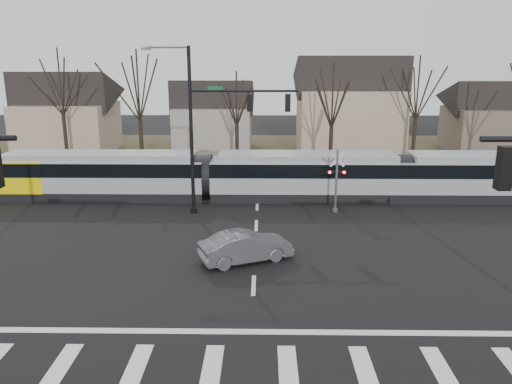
{
  "coord_description": "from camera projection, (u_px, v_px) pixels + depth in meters",
  "views": [
    {
      "loc": [
        0.4,
        -17.71,
        9.41
      ],
      "look_at": [
        0.0,
        9.0,
        2.3
      ],
      "focal_mm": 35.0,
      "sensor_mm": 36.0,
      "label": 1
    }
  ],
  "objects": [
    {
      "name": "lane_dashes",
      "position": [
        257.0,
        198.0,
        34.99
      ],
      "size": [
        0.18,
        30.0,
        0.01
      ],
      "color": "silver",
      "rests_on": "ground"
    },
    {
      "name": "grass_verge",
      "position": [
        259.0,
        156.0,
        50.45
      ],
      "size": [
        140.0,
        28.0,
        0.01
      ],
      "primitive_type": "cube",
      "color": "#38331E",
      "rests_on": "ground"
    },
    {
      "name": "sedan",
      "position": [
        246.0,
        247.0,
        23.88
      ],
      "size": [
        4.89,
        5.63,
        1.47
      ],
      "primitive_type": "imported",
      "rotation": [
        0.0,
        0.0,
        1.99
      ],
      "color": "#4F5056",
      "rests_on": "ground"
    },
    {
      "name": "signal_pole_far",
      "position": [
        217.0,
        123.0,
        30.18
      ],
      "size": [
        9.28,
        0.44,
        10.2
      ],
      "color": "black",
      "rests_on": "ground"
    },
    {
      "name": "house_a",
      "position": [
        66.0,
        109.0,
        51.53
      ],
      "size": [
        9.72,
        8.64,
        8.6
      ],
      "color": "tan",
      "rests_on": "ground"
    },
    {
      "name": "house_b",
      "position": [
        213.0,
        112.0,
        53.37
      ],
      "size": [
        8.64,
        7.56,
        7.65
      ],
      "color": "gray",
      "rests_on": "ground"
    },
    {
      "name": "house_c",
      "position": [
        349.0,
        103.0,
        49.95
      ],
      "size": [
        10.8,
        8.64,
        10.1
      ],
      "color": "tan",
      "rests_on": "ground"
    },
    {
      "name": "stop_line",
      "position": [
        252.0,
        332.0,
        17.79
      ],
      "size": [
        28.0,
        0.35,
        0.01
      ],
      "primitive_type": "cube",
      "color": "silver",
      "rests_on": "ground"
    },
    {
      "name": "tram",
      "position": [
        304.0,
        174.0,
        34.5
      ],
      "size": [
        42.14,
        3.13,
        3.19
      ],
      "color": "gray",
      "rests_on": "ground"
    },
    {
      "name": "crosswalk",
      "position": [
        250.0,
        369.0,
        15.67
      ],
      "size": [
        27.0,
        2.6,
        0.01
      ],
      "color": "silver",
      "rests_on": "ground"
    },
    {
      "name": "rail_crossing_signal",
      "position": [
        336.0,
        183.0,
        31.34
      ],
      "size": [
        1.08,
        0.36,
        4.0
      ],
      "color": "#59595B",
      "rests_on": "ground"
    },
    {
      "name": "tree_row",
      "position": [
        282.0,
        112.0,
        43.34
      ],
      "size": [
        59.2,
        7.2,
        10.0
      ],
      "color": "black",
      "rests_on": "ground"
    },
    {
      "name": "ground",
      "position": [
        253.0,
        308.0,
        19.53
      ],
      "size": [
        140.0,
        140.0,
        0.0
      ],
      "primitive_type": "plane",
      "color": "black"
    },
    {
      "name": "house_d",
      "position": [
        489.0,
        113.0,
        51.99
      ],
      "size": [
        8.64,
        7.56,
        7.65
      ],
      "color": "brown",
      "rests_on": "ground"
    },
    {
      "name": "rail_pair",
      "position": [
        257.0,
        198.0,
        34.79
      ],
      "size": [
        90.0,
        1.52,
        0.06
      ],
      "color": "#59595E",
      "rests_on": "ground"
    }
  ]
}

